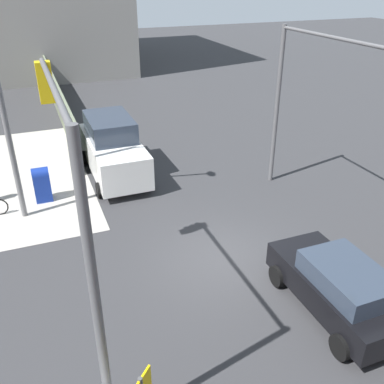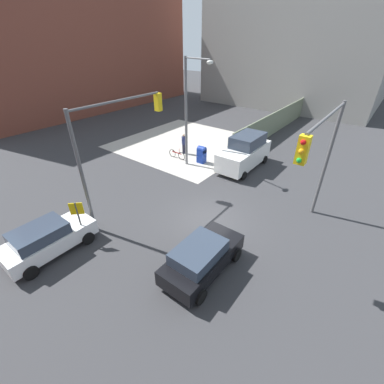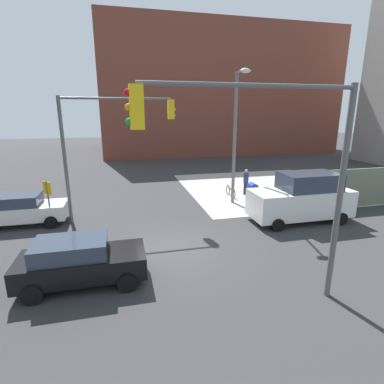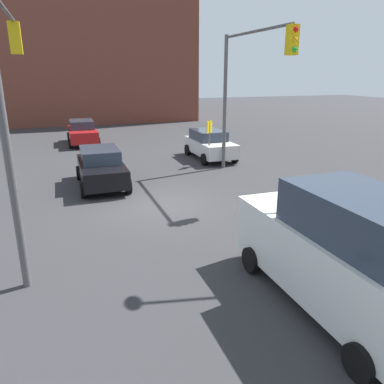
# 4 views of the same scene
# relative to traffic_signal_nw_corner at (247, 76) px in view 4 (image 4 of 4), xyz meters

# --- Properties ---
(ground_plane) EXTENTS (120.00, 120.00, 0.00)m
(ground_plane) POSITION_rel_traffic_signal_nw_corner_xyz_m (2.24, -4.50, -4.65)
(ground_plane) COLOR #333335
(building_brick_west) EXTENTS (16.00, 28.00, 18.78)m
(building_brick_west) POSITION_rel_traffic_signal_nw_corner_xyz_m (-29.76, -8.16, 4.74)
(building_brick_west) COLOR brown
(building_brick_west) RESTS_ON ground
(traffic_signal_nw_corner) EXTENTS (5.88, 0.36, 6.50)m
(traffic_signal_nw_corner) POSITION_rel_traffic_signal_nw_corner_xyz_m (0.00, 0.00, 0.00)
(traffic_signal_nw_corner) COLOR #59595B
(traffic_signal_nw_corner) RESTS_ON ground
(traffic_signal_se_corner) EXTENTS (6.17, 0.36, 6.50)m
(traffic_signal_se_corner) POSITION_rel_traffic_signal_nw_corner_xyz_m (4.36, -9.00, 0.02)
(traffic_signal_se_corner) COLOR #59595B
(traffic_signal_se_corner) RESTS_ON ground
(warning_sign_two_way) EXTENTS (0.48, 0.48, 2.40)m
(warning_sign_two_way) POSITION_rel_traffic_signal_nw_corner_xyz_m (-3.16, -0.45, -3.02)
(warning_sign_two_way) COLOR #4C4C4C
(warning_sign_two_way) RESTS_ON ground
(sedan_red) EXTENTS (4.39, 2.02, 1.62)m
(sedan_red) POSITION_rel_traffic_signal_nw_corner_xyz_m (-12.00, -6.46, -3.81)
(sedan_red) COLOR #B21919
(sedan_red) RESTS_ON ground
(hatchback_black) EXTENTS (4.20, 2.02, 1.62)m
(hatchback_black) POSITION_rel_traffic_signal_nw_corner_xyz_m (-1.05, -6.39, -3.81)
(hatchback_black) COLOR black
(hatchback_black) RESTS_ON ground
(sedan_white) EXTENTS (4.13, 2.02, 1.62)m
(sedan_white) POSITION_rel_traffic_signal_nw_corner_xyz_m (-4.61, 0.17, -3.81)
(sedan_white) COLOR white
(sedan_white) RESTS_ON ground
(van_white_delivery) EXTENTS (5.40, 2.32, 2.62)m
(van_white_delivery) POSITION_rel_traffic_signal_nw_corner_xyz_m (9.83, -2.70, -3.37)
(van_white_delivery) COLOR white
(van_white_delivery) RESTS_ON ground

